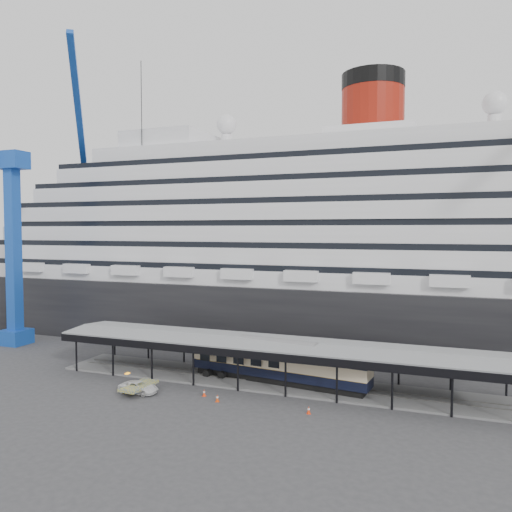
{
  "coord_description": "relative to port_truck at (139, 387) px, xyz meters",
  "views": [
    {
      "loc": [
        19.07,
        -51.65,
        18.66
      ],
      "look_at": [
        -3.3,
        8.0,
        15.32
      ],
      "focal_mm": 35.0,
      "sensor_mm": 36.0,
      "label": 1
    }
  ],
  "objects": [
    {
      "name": "ground",
      "position": [
        13.24,
        3.77,
        -0.65
      ],
      "size": [
        200.0,
        200.0,
        0.0
      ],
      "primitive_type": "plane",
      "color": "#343437",
      "rests_on": "ground"
    },
    {
      "name": "cruise_ship",
      "position": [
        13.29,
        35.77,
        17.7
      ],
      "size": [
        130.0,
        30.0,
        43.9
      ],
      "color": "black",
      "rests_on": "ground"
    },
    {
      "name": "platform_canopy",
      "position": [
        13.24,
        8.77,
        1.72
      ],
      "size": [
        56.0,
        9.18,
        5.3
      ],
      "color": "slate",
      "rests_on": "ground"
    },
    {
      "name": "crane_blue",
      "position": [
        -31.88,
        14.39,
        19.31
      ],
      "size": [
        22.63,
        19.19,
        47.6
      ],
      "color": "#184BB4",
      "rests_on": "ground"
    },
    {
      "name": "port_truck",
      "position": [
        0.0,
        0.0,
        0.0
      ],
      "size": [
        4.78,
        2.42,
        1.29
      ],
      "primitive_type": "imported",
      "rotation": [
        0.0,
        0.0,
        1.51
      ],
      "color": "silver",
      "rests_on": "ground"
    },
    {
      "name": "pullman_carriage",
      "position": [
        13.87,
        8.77,
        2.05
      ],
      "size": [
        22.86,
        5.74,
        22.26
      ],
      "rotation": [
        0.0,
        0.0,
        -0.13
      ],
      "color": "black",
      "rests_on": "ground"
    },
    {
      "name": "traffic_cone_left",
      "position": [
        7.53,
        1.61,
        -0.26
      ],
      "size": [
        0.44,
        0.44,
        0.78
      ],
      "rotation": [
        0.0,
        0.0,
        -0.09
      ],
      "color": "#FB3B0D",
      "rests_on": "ground"
    },
    {
      "name": "traffic_cone_mid",
      "position": [
        9.67,
        0.5,
        -0.24
      ],
      "size": [
        0.52,
        0.52,
        0.81
      ],
      "rotation": [
        0.0,
        0.0,
        0.27
      ],
      "color": "#D53F0B",
      "rests_on": "ground"
    },
    {
      "name": "traffic_cone_right",
      "position": [
        19.87,
        0.52,
        -0.25
      ],
      "size": [
        0.54,
        0.54,
        0.79
      ],
      "rotation": [
        0.0,
        0.0,
        0.43
      ],
      "color": "#F6370D",
      "rests_on": "ground"
    }
  ]
}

